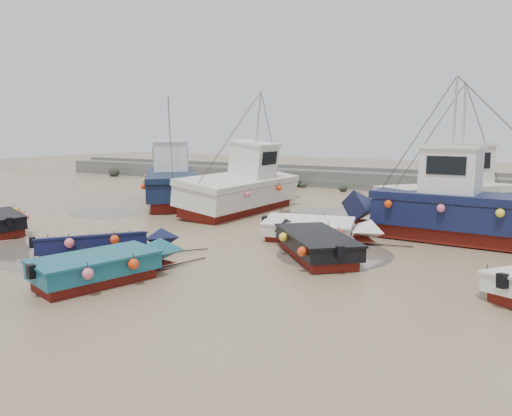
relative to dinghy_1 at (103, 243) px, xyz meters
The scene contains 16 objects.
ground 2.32m from the dinghy_1, 60.90° to the left, with size 120.00×120.00×0.00m, color #9C8961.
seawall 23.99m from the dinghy_1, 87.27° to the left, with size 60.00×4.92×1.50m.
puddle_a 2.73m from the dinghy_1, behind, with size 5.51×5.51×0.01m, color #5F564B.
puddle_b 7.81m from the dinghy_1, 35.38° to the left, with size 3.96×3.96×0.01m, color #5F564B.
puddle_c 9.85m from the dinghy_1, 137.51° to the left, with size 4.14×4.14×0.01m, color #5F564B.
puddle_d 11.61m from the dinghy_1, 72.31° to the left, with size 6.26×6.26×0.01m, color #5F564B.
dinghy_1 is the anchor object (origin of this frame).
dinghy_2 2.61m from the dinghy_1, 39.96° to the right, with size 2.67×5.58×1.43m.
dinghy_4 7.30m from the dinghy_1, behind, with size 5.34×2.86×1.43m.
dinghy_5 7.87m from the dinghy_1, 50.19° to the left, with size 5.61×2.41×1.43m.
dinghy_6 6.99m from the dinghy_1, 34.62° to the left, with size 4.98×5.26×1.43m.
cabin_boat_0 13.14m from the dinghy_1, 120.27° to the left, with size 8.41×9.26×6.22m.
cabin_boat_1 11.08m from the dinghy_1, 96.94° to the left, with size 3.27×11.02×6.22m.
cabin_boat_2 13.11m from the dinghy_1, 42.59° to the left, with size 10.66×3.40×6.22m.
cabin_boat_3 15.09m from the dinghy_1, 52.77° to the left, with size 6.69×7.62×6.22m.
person 8.95m from the dinghy_1, 103.98° to the left, with size 0.59×0.39×1.63m, color #141E33.
Camera 1 is at (11.44, -13.23, 4.23)m, focal length 35.00 mm.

